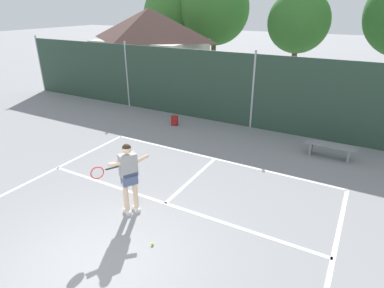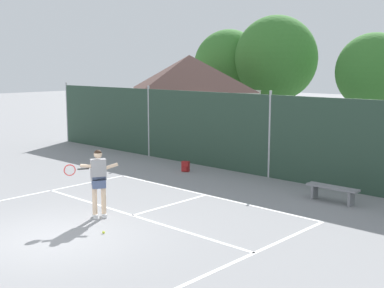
# 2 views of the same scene
# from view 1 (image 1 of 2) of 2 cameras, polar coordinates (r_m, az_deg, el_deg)

# --- Properties ---
(ground_plane) EXTENTS (120.00, 120.00, 0.00)m
(ground_plane) POSITION_cam_1_polar(r_m,az_deg,el_deg) (7.10, -16.54, -19.91)
(ground_plane) COLOR gray
(court_markings) EXTENTS (8.30, 11.10, 0.01)m
(court_markings) POSITION_cam_1_polar(r_m,az_deg,el_deg) (7.43, -12.92, -17.15)
(court_markings) COLOR white
(court_markings) RESTS_ON ground
(chainlink_fence) EXTENTS (26.09, 0.09, 3.17)m
(chainlink_fence) POSITION_cam_1_polar(r_m,az_deg,el_deg) (13.41, 10.76, 9.07)
(chainlink_fence) COLOR #284233
(chainlink_fence) RESTS_ON ground
(clubhouse_building) EXTENTS (6.59, 4.95, 4.60)m
(clubhouse_building) POSITION_cam_1_polar(r_m,az_deg,el_deg) (21.27, -7.38, 16.94)
(clubhouse_building) COLOR beige
(clubhouse_building) RESTS_ON ground
(treeline_backdrop) EXTENTS (25.34, 4.51, 6.97)m
(treeline_backdrop) POSITION_cam_1_polar(r_m,az_deg,el_deg) (23.13, 18.54, 20.79)
(treeline_backdrop) COLOR brown
(treeline_backdrop) RESTS_ON ground
(tennis_player) EXTENTS (0.67, 1.33, 1.85)m
(tennis_player) POSITION_cam_1_polar(r_m,az_deg,el_deg) (7.78, -11.25, -5.07)
(tennis_player) COLOR silver
(tennis_player) RESTS_ON ground
(tennis_ball) EXTENTS (0.07, 0.07, 0.07)m
(tennis_ball) POSITION_cam_1_polar(r_m,az_deg,el_deg) (7.30, -7.04, -17.19)
(tennis_ball) COLOR #CCE033
(tennis_ball) RESTS_ON ground
(backpack_red) EXTENTS (0.32, 0.31, 0.46)m
(backpack_red) POSITION_cam_1_polar(r_m,az_deg,el_deg) (13.80, -3.13, 4.13)
(backpack_red) COLOR maroon
(backpack_red) RESTS_ON ground
(courtside_bench) EXTENTS (1.60, 0.36, 0.48)m
(courtside_bench) POSITION_cam_1_polar(r_m,az_deg,el_deg) (11.73, 23.32, -0.59)
(courtside_bench) COLOR gray
(courtside_bench) RESTS_ON ground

